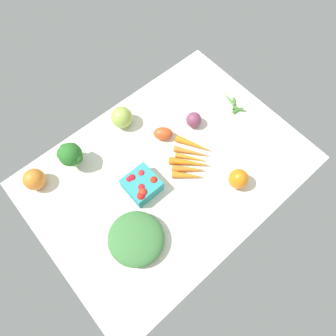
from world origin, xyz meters
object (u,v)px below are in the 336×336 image
object	(u,v)px
okra_pile	(236,106)
carrot_bunch	(191,160)
red_onion_near_basket	(194,120)
berry_basket	(142,185)
heirloom_tomato_orange	(34,179)
leafy_greens_clump	(136,238)
heirloom_tomato_green	(122,117)
roma_tomato	(163,134)
broccoli_head	(70,154)
bell_pepper_orange	(238,179)

from	to	relation	value
okra_pile	carrot_bunch	size ratio (longest dim) A/B	0.71
red_onion_near_basket	berry_basket	bearing A→B (deg)	-166.36
heirloom_tomato_orange	berry_basket	size ratio (longest dim) A/B	0.70
heirloom_tomato_orange	carrot_bunch	xyz separation A→B (cm)	(50.06, -31.62, -2.71)
heirloom_tomato_orange	berry_basket	bearing A→B (deg)	-43.93
leafy_greens_clump	carrot_bunch	bearing A→B (deg)	15.64
heirloom_tomato_green	okra_pile	bearing A→B (deg)	-31.22
red_onion_near_basket	berry_basket	world-z (taller)	berry_basket
roma_tomato	okra_pile	distance (cm)	34.56
okra_pile	berry_basket	distance (cm)	54.00
heirloom_tomato_orange	heirloom_tomato_green	distance (cm)	41.11
leafy_greens_clump	carrot_bunch	xyz separation A→B (cm)	(35.25, 9.87, -1.79)
broccoli_head	leafy_greens_clump	distance (cm)	39.94
berry_basket	heirloom_tomato_orange	bearing A→B (deg)	136.07
roma_tomato	heirloom_tomato_orange	bearing A→B (deg)	-155.63
broccoli_head	okra_pile	distance (cm)	71.18
roma_tomato	heirloom_tomato_orange	distance (cm)	51.65
bell_pepper_orange	red_onion_near_basket	bearing A→B (deg)	79.05
red_onion_near_basket	leafy_greens_clump	bearing A→B (deg)	-155.12
heirloom_tomato_orange	bell_pepper_orange	bearing A→B (deg)	-41.02
heirloom_tomato_green	carrot_bunch	bearing A→B (deg)	-74.31
okra_pile	carrot_bunch	distance (cm)	33.12
bell_pepper_orange	berry_basket	size ratio (longest dim) A/B	0.73
roma_tomato	okra_pile	size ratio (longest dim) A/B	0.51
berry_basket	leafy_greens_clump	bearing A→B (deg)	-134.68
broccoli_head	red_onion_near_basket	size ratio (longest dim) A/B	1.88
heirloom_tomato_orange	leafy_greens_clump	distance (cm)	44.07
okra_pile	leafy_greens_clump	distance (cm)	69.72
bell_pepper_orange	heirloom_tomato_green	size ratio (longest dim) A/B	0.96
roma_tomato	broccoli_head	bearing A→B (deg)	-160.38
broccoli_head	heirloom_tomato_orange	size ratio (longest dim) A/B	1.45
heirloom_tomato_green	roma_tomato	bearing A→B (deg)	-63.14
heirloom_tomato_orange	carrot_bunch	distance (cm)	59.28
leafy_greens_clump	berry_basket	bearing A→B (deg)	45.32
carrot_bunch	bell_pepper_orange	bearing A→B (deg)	-69.10
leafy_greens_clump	heirloom_tomato_green	size ratio (longest dim) A/B	2.23
okra_pile	heirloom_tomato_orange	world-z (taller)	heirloom_tomato_orange
bell_pepper_orange	leafy_greens_clump	bearing A→B (deg)	169.26
heirloom_tomato_orange	leafy_greens_clump	bearing A→B (deg)	-70.35
bell_pepper_orange	red_onion_near_basket	distance (cm)	30.78
carrot_bunch	leafy_greens_clump	bearing A→B (deg)	-164.36
broccoli_head	red_onion_near_basket	distance (cm)	50.58
carrot_bunch	heirloom_tomato_orange	bearing A→B (deg)	147.72
carrot_bunch	red_onion_near_basket	bearing A→B (deg)	44.31
berry_basket	heirloom_tomato_green	xyz separation A→B (cm)	(12.51, 27.80, 1.00)
broccoli_head	berry_basket	world-z (taller)	broccoli_head
roma_tomato	broccoli_head	size ratio (longest dim) A/B	0.65
heirloom_tomato_orange	berry_basket	xyz separation A→B (cm)	(28.60, -27.55, -0.68)
okra_pile	heirloom_tomato_green	xyz separation A→B (cm)	(-41.36, 25.07, 3.62)
berry_basket	leafy_greens_clump	distance (cm)	19.61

